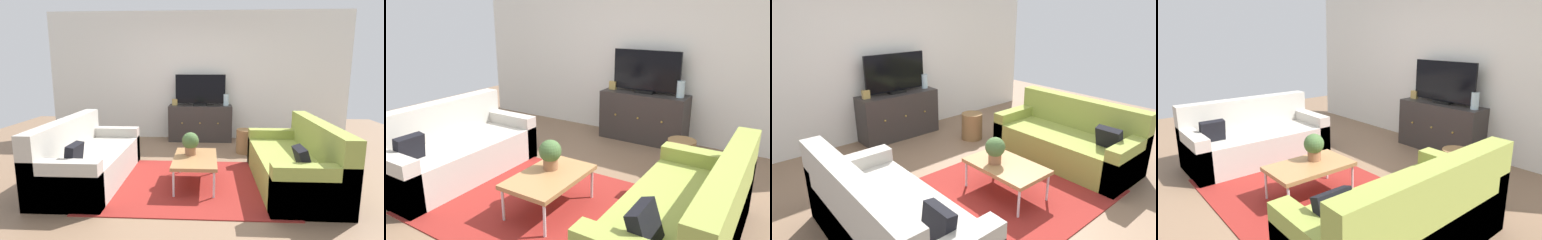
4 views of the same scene
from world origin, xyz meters
The scene contains 12 objects.
ground_plane centered at (0.00, 0.00, 0.00)m, with size 10.00×10.00×0.00m, color #84664C.
wall_back centered at (0.00, 2.55, 1.35)m, with size 6.40×0.12×2.70m, color silver.
area_rug centered at (0.00, -0.15, 0.01)m, with size 2.50×1.90×0.01m, color maroon.
couch_left_side centered at (-1.44, -0.10, 0.29)m, with size 0.89×1.92×0.87m.
couch_right_side centered at (1.44, -0.10, 0.29)m, with size 0.89×1.92×0.87m.
coffee_table centered at (0.08, -0.16, 0.35)m, with size 0.57×0.90×0.39m.
potted_plant centered at (0.01, -0.04, 0.56)m, with size 0.23×0.23×0.31m.
tv_console centered at (0.08, 2.27, 0.38)m, with size 1.32×0.47×0.75m.
flat_screen_tv centered at (0.08, 2.29, 1.07)m, with size 1.04×0.16×0.64m.
glass_vase centered at (0.61, 2.27, 0.87)m, with size 0.11×0.11×0.24m, color silver.
mantel_clock centered at (-0.46, 2.27, 0.82)m, with size 0.11×0.07×0.13m, color tan.
wicker_basket centered at (0.93, 1.38, 0.22)m, with size 0.34×0.34×0.44m, color olive.
Camera 4 is at (2.99, -2.01, 1.77)m, focal length 31.07 mm.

